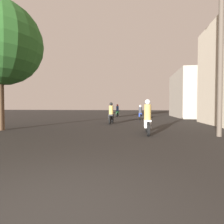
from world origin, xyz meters
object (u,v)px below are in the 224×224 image
motorcycle_black (111,115)px  motorcycle_blue (140,114)px  motorcycle_green (118,112)px  motorcycle_white (147,120)px  building_right_far (194,95)px  utility_pole_near (221,33)px

motorcycle_black → motorcycle_blue: (2.25, 4.55, -0.05)m
motorcycle_blue → motorcycle_green: (-2.78, 4.65, 0.04)m
motorcycle_black → motorcycle_blue: bearing=60.6°
motorcycle_white → motorcycle_blue: 9.22m
motorcycle_black → building_right_far: size_ratio=0.26×
building_right_far → utility_pole_near: utility_pole_near is taller
motorcycle_green → utility_pole_near: size_ratio=0.24×
motorcycle_blue → utility_pole_near: 10.69m
motorcycle_black → motorcycle_green: motorcycle_black is taller
building_right_far → motorcycle_white: bearing=-114.6°
motorcycle_black → motorcycle_white: bearing=-66.0°
building_right_far → motorcycle_black: bearing=-133.5°
motorcycle_blue → building_right_far: 8.27m
motorcycle_green → motorcycle_white: bearing=-74.9°
motorcycle_green → motorcycle_blue: bearing=-55.9°
motorcycle_blue → building_right_far: bearing=38.0°
motorcycle_white → building_right_far: bearing=74.9°
motorcycle_white → building_right_far: (6.36, 13.87, 2.05)m
motorcycle_black → building_right_far: building_right_far is taller
motorcycle_white → motorcycle_blue: (-0.14, 9.22, -0.06)m
motorcycle_blue → building_right_far: (6.50, 4.66, 2.11)m
motorcycle_black → utility_pole_near: (5.37, -4.96, 3.71)m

